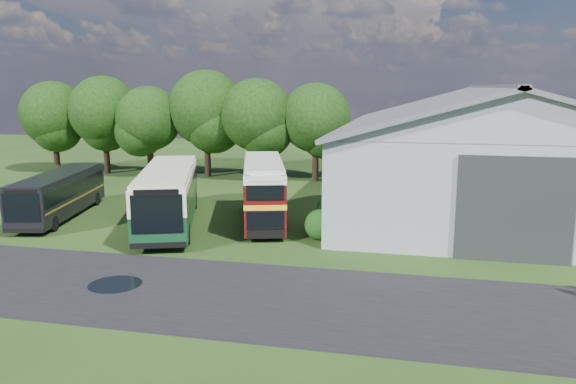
% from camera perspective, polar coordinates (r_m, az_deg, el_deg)
% --- Properties ---
extents(ground, '(120.00, 120.00, 0.00)m').
position_cam_1_polar(ground, '(26.54, -11.08, -7.31)').
color(ground, '#183310').
rests_on(ground, ground).
extents(asphalt_road, '(60.00, 8.00, 0.02)m').
position_cam_1_polar(asphalt_road, '(22.84, -7.16, -10.20)').
color(asphalt_road, black).
rests_on(asphalt_road, ground).
extents(puddle, '(2.20, 2.20, 0.01)m').
position_cam_1_polar(puddle, '(24.67, -17.15, -9.00)').
color(puddle, black).
rests_on(puddle, ground).
extents(storage_shed, '(18.80, 24.80, 8.15)m').
position_cam_1_polar(storage_shed, '(39.45, 19.50, 4.34)').
color(storage_shed, gray).
rests_on(storage_shed, ground).
extents(tree_far_left, '(6.12, 6.12, 8.64)m').
position_cam_1_polar(tree_far_left, '(57.75, -22.72, 7.33)').
color(tree_far_left, black).
rests_on(tree_far_left, ground).
extents(tree_left_a, '(6.46, 6.46, 9.12)m').
position_cam_1_polar(tree_left_a, '(55.42, -18.19, 7.84)').
color(tree_left_a, black).
rests_on(tree_left_a, ground).
extents(tree_left_b, '(5.78, 5.78, 8.16)m').
position_cam_1_polar(tree_left_b, '(52.16, -13.96, 7.23)').
color(tree_left_b, black).
rests_on(tree_left_b, ground).
extents(tree_mid, '(6.80, 6.80, 9.60)m').
position_cam_1_polar(tree_mid, '(51.28, -8.30, 8.42)').
color(tree_mid, black).
rests_on(tree_mid, ground).
extents(tree_right_a, '(6.26, 6.26, 8.83)m').
position_cam_1_polar(tree_right_a, '(48.76, -3.17, 7.82)').
color(tree_right_a, black).
rests_on(tree_right_a, ground).
extents(tree_right_b, '(5.98, 5.98, 8.45)m').
position_cam_1_polar(tree_right_b, '(48.42, 2.84, 7.51)').
color(tree_right_b, black).
rests_on(tree_right_b, ground).
extents(shrub_front, '(1.70, 1.70, 1.70)m').
position_cam_1_polar(shrub_front, '(30.51, 3.28, -4.75)').
color(shrub_front, '#194714').
rests_on(shrub_front, ground).
extents(shrub_mid, '(1.60, 1.60, 1.60)m').
position_cam_1_polar(shrub_mid, '(32.41, 3.88, -3.83)').
color(shrub_mid, '#194714').
rests_on(shrub_mid, ground).
extents(shrub_back, '(1.80, 1.80, 1.80)m').
position_cam_1_polar(shrub_back, '(34.33, 4.40, -3.01)').
color(shrub_back, '#194714').
rests_on(shrub_back, ground).
extents(bus_green_single, '(6.87, 12.62, 3.41)m').
position_cam_1_polar(bus_green_single, '(33.76, -12.04, -0.30)').
color(bus_green_single, black).
rests_on(bus_green_single, ground).
extents(bus_maroon_double, '(4.73, 9.21, 3.84)m').
position_cam_1_polar(bus_maroon_double, '(33.45, -2.50, 0.00)').
color(bus_maroon_double, black).
rests_on(bus_maroon_double, ground).
extents(bus_dark_single, '(4.50, 10.36, 2.78)m').
position_cam_1_polar(bus_dark_single, '(37.91, -22.20, -0.19)').
color(bus_dark_single, black).
rests_on(bus_dark_single, ground).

